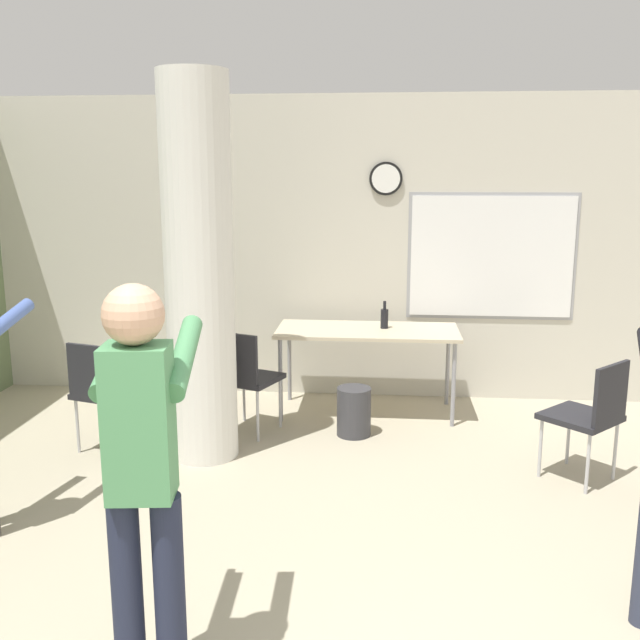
# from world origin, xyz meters

# --- Properties ---
(wall_back) EXTENTS (8.00, 0.15, 2.80)m
(wall_back) POSITION_xyz_m (0.02, 5.06, 1.40)
(wall_back) COLOR beige
(wall_back) RESTS_ON ground_plane
(support_pillar) EXTENTS (0.50, 0.50, 2.80)m
(support_pillar) POSITION_xyz_m (-1.05, 3.40, 1.40)
(support_pillar) COLOR silver
(support_pillar) RESTS_ON ground_plane
(folding_table) EXTENTS (1.58, 0.70, 0.76)m
(folding_table) POSITION_xyz_m (0.14, 4.48, 0.71)
(folding_table) COLOR beige
(folding_table) RESTS_ON ground_plane
(bottle_on_table) EXTENTS (0.07, 0.07, 0.24)m
(bottle_on_table) POSITION_xyz_m (0.29, 4.53, 0.85)
(bottle_on_table) COLOR black
(bottle_on_table) RESTS_ON folding_table
(waste_bin) EXTENTS (0.28, 0.28, 0.40)m
(waste_bin) POSITION_xyz_m (0.06, 3.91, 0.20)
(waste_bin) COLOR #38383D
(waste_bin) RESTS_ON ground_plane
(chair_mid_room) EXTENTS (0.62, 0.62, 0.87)m
(chair_mid_room) POSITION_xyz_m (1.70, 3.16, 0.51)
(chair_mid_room) COLOR #232328
(chair_mid_room) RESTS_ON ground_plane
(chair_near_pillar) EXTENTS (0.55, 0.55, 0.87)m
(chair_near_pillar) POSITION_xyz_m (-1.82, 3.40, 0.51)
(chair_near_pillar) COLOR #232328
(chair_near_pillar) RESTS_ON ground_plane
(chair_table_left) EXTENTS (0.57, 0.57, 0.87)m
(chair_table_left) POSITION_xyz_m (-0.83, 3.86, 0.51)
(chair_table_left) COLOR #232328
(chair_table_left) RESTS_ON ground_plane
(person_playing_front) EXTENTS (0.43, 0.65, 1.71)m
(person_playing_front) POSITION_xyz_m (-0.65, 0.94, 1.01)
(person_playing_front) COLOR #1E2338
(person_playing_front) RESTS_ON ground_plane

